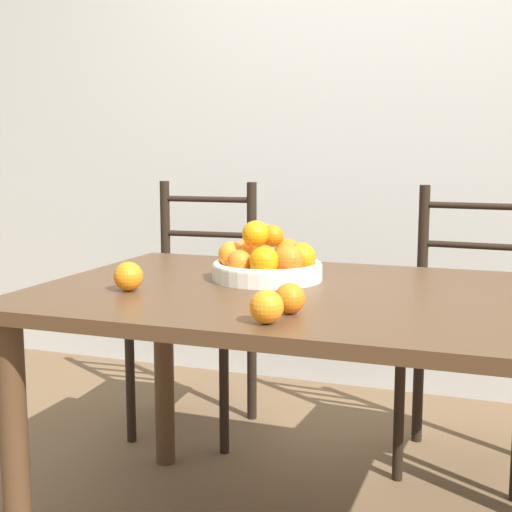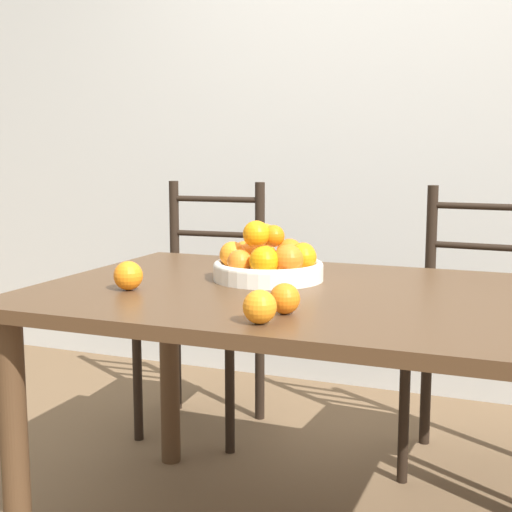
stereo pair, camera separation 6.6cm
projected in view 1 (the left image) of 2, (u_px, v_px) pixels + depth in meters
The scene contains 8 objects.
wall_back at pixel (397, 110), 3.20m from camera, with size 8.00×0.06×2.60m.
dining_table at pixel (303, 328), 1.90m from camera, with size 1.42×0.97×0.75m.
fruit_bowl at pixel (268, 262), 2.02m from camera, with size 0.31×0.31×0.17m.
orange_loose_0 at pixel (290, 298), 1.60m from camera, with size 0.07×0.07×0.07m.
orange_loose_1 at pixel (128, 276), 1.86m from camera, with size 0.08×0.08×0.08m.
orange_loose_2 at pixel (267, 307), 1.51m from camera, with size 0.07×0.07×0.07m.
chair_left at pixel (197, 311), 2.86m from camera, with size 0.44×0.43×0.99m.
chair_right at pixel (468, 333), 2.50m from camera, with size 0.44×0.42×0.99m.
Camera 1 is at (0.51, -1.78, 1.12)m, focal length 50.00 mm.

